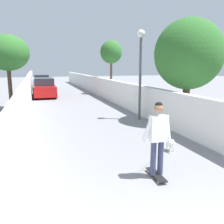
{
  "coord_description": "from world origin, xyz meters",
  "views": [
    {
      "loc": [
        -1.72,
        2.39,
        2.57
      ],
      "look_at": [
        5.89,
        -0.05,
        1.0
      ],
      "focal_mm": 38.35,
      "sensor_mm": 36.0,
      "label": 1
    }
  ],
  "objects_px": {
    "lamp_post": "(141,59)",
    "person_skateboarder": "(158,133)",
    "tree_left_far": "(7,53)",
    "tree_right_near": "(111,52)",
    "car_near": "(44,88)",
    "tree_right_mid": "(188,55)",
    "skateboard": "(156,175)",
    "car_far": "(42,82)",
    "dog": "(170,142)"
  },
  "relations": [
    {
      "from": "tree_right_mid",
      "to": "tree_left_far",
      "type": "relative_size",
      "value": 1.08
    },
    {
      "from": "lamp_post",
      "to": "skateboard",
      "type": "relative_size",
      "value": 5.11
    },
    {
      "from": "dog",
      "to": "skateboard",
      "type": "bearing_deg",
      "value": 140.02
    },
    {
      "from": "lamp_post",
      "to": "car_near",
      "type": "bearing_deg",
      "value": 21.3
    },
    {
      "from": "tree_right_mid",
      "to": "lamp_post",
      "type": "distance_m",
      "value": 2.1
    },
    {
      "from": "tree_right_mid",
      "to": "skateboard",
      "type": "relative_size",
      "value": 5.66
    },
    {
      "from": "tree_right_near",
      "to": "person_skateboarder",
      "type": "distance_m",
      "value": 16.81
    },
    {
      "from": "tree_left_far",
      "to": "car_near",
      "type": "distance_m",
      "value": 6.64
    },
    {
      "from": "person_skateboarder",
      "to": "tree_right_mid",
      "type": "bearing_deg",
      "value": -40.39
    },
    {
      "from": "skateboard",
      "to": "tree_right_near",
      "type": "bearing_deg",
      "value": -13.97
    },
    {
      "from": "lamp_post",
      "to": "car_far",
      "type": "distance_m",
      "value": 17.73
    },
    {
      "from": "tree_left_far",
      "to": "person_skateboarder",
      "type": "relative_size",
      "value": 2.5
    },
    {
      "from": "tree_right_mid",
      "to": "car_near",
      "type": "relative_size",
      "value": 1.06
    },
    {
      "from": "tree_left_far",
      "to": "dog",
      "type": "xyz_separation_m",
      "value": [
        -8.64,
        -5.16,
        -2.95
      ]
    },
    {
      "from": "tree_left_far",
      "to": "tree_right_near",
      "type": "bearing_deg",
      "value": -52.89
    },
    {
      "from": "tree_left_far",
      "to": "person_skateboarder",
      "type": "height_order",
      "value": "tree_left_far"
    },
    {
      "from": "person_skateboarder",
      "to": "dog",
      "type": "distance_m",
      "value": 2.09
    },
    {
      "from": "tree_right_near",
      "to": "dog",
      "type": "xyz_separation_m",
      "value": [
        -14.64,
        2.77,
        -3.39
      ]
    },
    {
      "from": "tree_left_far",
      "to": "car_far",
      "type": "height_order",
      "value": "tree_left_far"
    },
    {
      "from": "tree_right_mid",
      "to": "person_skateboarder",
      "type": "distance_m",
      "value": 6.36
    },
    {
      "from": "skateboard",
      "to": "lamp_post",
      "type": "bearing_deg",
      "value": -20.46
    },
    {
      "from": "tree_left_far",
      "to": "skateboard",
      "type": "bearing_deg",
      "value": -158.8
    },
    {
      "from": "tree_right_near",
      "to": "dog",
      "type": "relative_size",
      "value": 2.68
    },
    {
      "from": "lamp_post",
      "to": "tree_left_far",
      "type": "bearing_deg",
      "value": 53.79
    },
    {
      "from": "person_skateboarder",
      "to": "tree_right_near",
      "type": "bearing_deg",
      "value": -13.97
    },
    {
      "from": "dog",
      "to": "tree_right_near",
      "type": "bearing_deg",
      "value": -10.72
    },
    {
      "from": "skateboard",
      "to": "dog",
      "type": "bearing_deg",
      "value": -39.98
    },
    {
      "from": "skateboard",
      "to": "car_near",
      "type": "relative_size",
      "value": 0.19
    },
    {
      "from": "tree_right_mid",
      "to": "dog",
      "type": "bearing_deg",
      "value": 139.43
    },
    {
      "from": "tree_left_far",
      "to": "person_skateboarder",
      "type": "xyz_separation_m",
      "value": [
        -10.11,
        -3.92,
        -2.15
      ]
    },
    {
      "from": "car_far",
      "to": "tree_left_far",
      "type": "bearing_deg",
      "value": 170.79
    },
    {
      "from": "lamp_post",
      "to": "person_skateboarder",
      "type": "bearing_deg",
      "value": 159.54
    },
    {
      "from": "lamp_post",
      "to": "car_near",
      "type": "relative_size",
      "value": 0.96
    },
    {
      "from": "tree_right_near",
      "to": "car_near",
      "type": "bearing_deg",
      "value": 92.08
    },
    {
      "from": "skateboard",
      "to": "dog",
      "type": "xyz_separation_m",
      "value": [
        1.48,
        -1.24,
        0.21
      ]
    },
    {
      "from": "tree_right_mid",
      "to": "person_skateboarder",
      "type": "bearing_deg",
      "value": 139.61
    },
    {
      "from": "tree_left_far",
      "to": "tree_right_mid",
      "type": "bearing_deg",
      "value": -125.03
    },
    {
      "from": "skateboard",
      "to": "car_far",
      "type": "relative_size",
      "value": 0.2
    },
    {
      "from": "car_near",
      "to": "car_far",
      "type": "xyz_separation_m",
      "value": [
        6.93,
        -0.0,
        -0.0
      ]
    },
    {
      "from": "person_skateboarder",
      "to": "car_near",
      "type": "distance_m",
      "value": 16.01
    },
    {
      "from": "dog",
      "to": "car_far",
      "type": "xyz_separation_m",
      "value": [
        21.36,
        3.1,
        0.44
      ]
    },
    {
      "from": "car_far",
      "to": "tree_right_mid",
      "type": "bearing_deg",
      "value": -162.39
    },
    {
      "from": "dog",
      "to": "car_far",
      "type": "height_order",
      "value": "car_far"
    },
    {
      "from": "car_far",
      "to": "car_near",
      "type": "bearing_deg",
      "value": 180.0
    },
    {
      "from": "lamp_post",
      "to": "person_skateboarder",
      "type": "relative_size",
      "value": 2.44
    },
    {
      "from": "person_skateboarder",
      "to": "car_far",
      "type": "xyz_separation_m",
      "value": [
        22.83,
        1.86,
        -0.36
      ]
    },
    {
      "from": "tree_left_far",
      "to": "dog",
      "type": "bearing_deg",
      "value": -149.14
    },
    {
      "from": "car_near",
      "to": "car_far",
      "type": "distance_m",
      "value": 6.93
    },
    {
      "from": "dog",
      "to": "car_near",
      "type": "xyz_separation_m",
      "value": [
        14.42,
        3.1,
        0.44
      ]
    },
    {
      "from": "tree_right_mid",
      "to": "car_far",
      "type": "height_order",
      "value": "tree_right_mid"
    }
  ]
}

